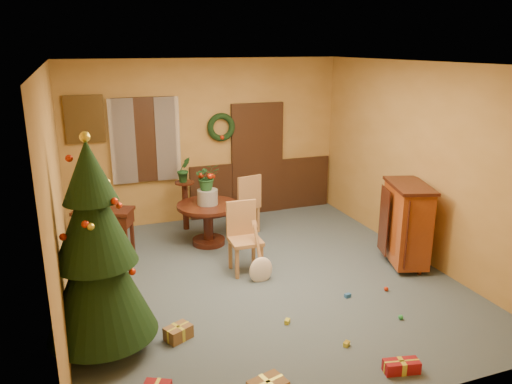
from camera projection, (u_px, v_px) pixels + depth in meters
name	position (u px, v px, depth m)	size (l,w,h in m)	color
room_envelope	(219.00, 159.00, 9.10)	(5.50, 5.50, 5.50)	#3A4B55
dining_table	(208.00, 216.00, 8.00)	(0.99, 0.99, 0.68)	black
urn	(208.00, 197.00, 7.90)	(0.33, 0.33, 0.24)	slate
centerpiece_plant	(207.00, 177.00, 7.81)	(0.38, 0.33, 0.42)	#1E4C23
chair_near	(244.00, 234.00, 7.06)	(0.45, 0.45, 1.01)	olive
chair_far	(246.00, 202.00, 8.48)	(0.53, 0.53, 1.03)	olive
guitar	(261.00, 254.00, 6.75)	(0.34, 0.16, 0.79)	#F9E7D0
plant_stand	(185.00, 200.00, 8.64)	(0.33, 0.33, 0.86)	black
stand_plant	(184.00, 170.00, 8.48)	(0.24, 0.19, 0.43)	#19471E
christmas_tree	(96.00, 253.00, 5.01)	(1.13, 1.13, 2.34)	#382111
writing_desk	(104.00, 221.00, 7.48)	(0.96, 0.74, 0.76)	black
sideboard	(407.00, 222.00, 7.21)	(0.77, 1.06, 1.23)	#57200A
gift_c	(178.00, 333.00, 5.49)	(0.34, 0.30, 0.15)	brown
gift_d	(401.00, 366.00, 4.93)	(0.38, 0.22, 0.13)	maroon
toy_a	(348.00, 295.00, 6.40)	(0.08, 0.05, 0.05)	#245B9E
toy_b	(401.00, 317.00, 5.88)	(0.06, 0.06, 0.06)	green
toy_c	(287.00, 321.00, 5.80)	(0.08, 0.05, 0.05)	gold
toy_d	(386.00, 289.00, 6.56)	(0.06, 0.06, 0.06)	#B9270C
toy_e	(346.00, 344.00, 5.37)	(0.08, 0.05, 0.05)	yellow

